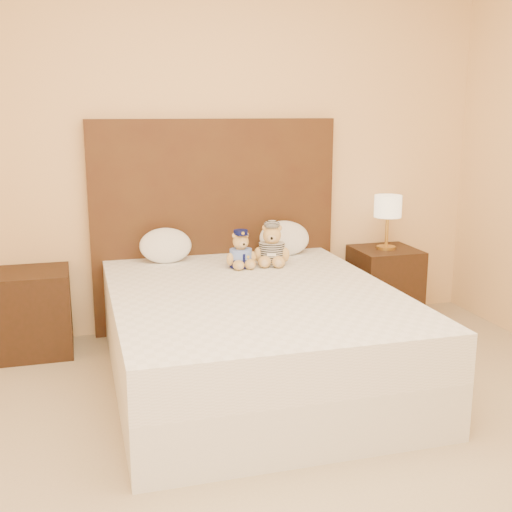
{
  "coord_description": "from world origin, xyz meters",
  "views": [
    {
      "loc": [
        -0.95,
        -2.22,
        1.56
      ],
      "look_at": [
        0.09,
        1.45,
        0.69
      ],
      "focal_mm": 45.0,
      "sensor_mm": 36.0,
      "label": 1
    }
  ],
  "objects_px": {
    "bed": "(253,335)",
    "pillow_right": "(285,236)",
    "nightstand_left": "(35,312)",
    "pillow_left": "(166,244)",
    "lamp": "(388,209)",
    "teddy_prisoner": "(272,244)",
    "teddy_police": "(241,249)",
    "nightstand_right": "(384,284)"
  },
  "relations": [
    {
      "from": "bed",
      "to": "lamp",
      "type": "distance_m",
      "value": 1.59
    },
    {
      "from": "nightstand_left",
      "to": "bed",
      "type": "bearing_deg",
      "value": -32.62
    },
    {
      "from": "lamp",
      "to": "teddy_police",
      "type": "distance_m",
      "value": 1.23
    },
    {
      "from": "nightstand_left",
      "to": "pillow_left",
      "type": "bearing_deg",
      "value": 1.99
    },
    {
      "from": "lamp",
      "to": "pillow_left",
      "type": "distance_m",
      "value": 1.64
    },
    {
      "from": "teddy_prisoner",
      "to": "pillow_left",
      "type": "distance_m",
      "value": 0.72
    },
    {
      "from": "teddy_prisoner",
      "to": "bed",
      "type": "bearing_deg",
      "value": -98.99
    },
    {
      "from": "pillow_right",
      "to": "lamp",
      "type": "bearing_deg",
      "value": -2.18
    },
    {
      "from": "bed",
      "to": "nightstand_left",
      "type": "relative_size",
      "value": 3.64
    },
    {
      "from": "teddy_police",
      "to": "pillow_right",
      "type": "height_order",
      "value": "pillow_right"
    },
    {
      "from": "bed",
      "to": "pillow_left",
      "type": "xyz_separation_m",
      "value": [
        -0.38,
        0.83,
        0.4
      ]
    },
    {
      "from": "teddy_police",
      "to": "teddy_prisoner",
      "type": "bearing_deg",
      "value": -1.33
    },
    {
      "from": "pillow_left",
      "to": "pillow_right",
      "type": "bearing_deg",
      "value": 0.0
    },
    {
      "from": "nightstand_right",
      "to": "pillow_right",
      "type": "distance_m",
      "value": 0.89
    },
    {
      "from": "lamp",
      "to": "pillow_right",
      "type": "height_order",
      "value": "lamp"
    },
    {
      "from": "nightstand_left",
      "to": "pillow_left",
      "type": "height_order",
      "value": "pillow_left"
    },
    {
      "from": "teddy_police",
      "to": "pillow_left",
      "type": "bearing_deg",
      "value": 142.33
    },
    {
      "from": "lamp",
      "to": "pillow_right",
      "type": "xyz_separation_m",
      "value": [
        -0.79,
        0.03,
        -0.17
      ]
    },
    {
      "from": "lamp",
      "to": "teddy_police",
      "type": "bearing_deg",
      "value": -167.5
    },
    {
      "from": "pillow_left",
      "to": "teddy_prisoner",
      "type": "bearing_deg",
      "value": -22.79
    },
    {
      "from": "nightstand_right",
      "to": "teddy_prisoner",
      "type": "relative_size",
      "value": 1.98
    },
    {
      "from": "nightstand_left",
      "to": "teddy_prisoner",
      "type": "relative_size",
      "value": 1.98
    },
    {
      "from": "teddy_prisoner",
      "to": "pillow_right",
      "type": "distance_m",
      "value": 0.33
    },
    {
      "from": "lamp",
      "to": "teddy_prisoner",
      "type": "bearing_deg",
      "value": -165.52
    },
    {
      "from": "bed",
      "to": "pillow_right",
      "type": "xyz_separation_m",
      "value": [
        0.46,
        0.83,
        0.4
      ]
    },
    {
      "from": "lamp",
      "to": "pillow_left",
      "type": "bearing_deg",
      "value": 178.95
    },
    {
      "from": "teddy_prisoner",
      "to": "pillow_right",
      "type": "relative_size",
      "value": 0.76
    },
    {
      "from": "lamp",
      "to": "pillow_left",
      "type": "relative_size",
      "value": 1.13
    },
    {
      "from": "teddy_police",
      "to": "pillow_right",
      "type": "relative_size",
      "value": 0.67
    },
    {
      "from": "nightstand_right",
      "to": "pillow_right",
      "type": "height_order",
      "value": "pillow_right"
    },
    {
      "from": "nightstand_left",
      "to": "lamp",
      "type": "relative_size",
      "value": 1.38
    },
    {
      "from": "nightstand_left",
      "to": "teddy_prisoner",
      "type": "xyz_separation_m",
      "value": [
        1.53,
        -0.25,
        0.41
      ]
    },
    {
      "from": "pillow_left",
      "to": "lamp",
      "type": "bearing_deg",
      "value": -1.05
    },
    {
      "from": "teddy_police",
      "to": "pillow_right",
      "type": "bearing_deg",
      "value": 31.69
    },
    {
      "from": "bed",
      "to": "teddy_prisoner",
      "type": "bearing_deg",
      "value": 62.85
    },
    {
      "from": "lamp",
      "to": "nightstand_left",
      "type": "bearing_deg",
      "value": 180.0
    },
    {
      "from": "nightstand_left",
      "to": "nightstand_right",
      "type": "bearing_deg",
      "value": 0.0
    },
    {
      "from": "teddy_police",
      "to": "pillow_left",
      "type": "distance_m",
      "value": 0.54
    },
    {
      "from": "nightstand_left",
      "to": "pillow_left",
      "type": "xyz_separation_m",
      "value": [
        0.87,
        0.03,
        0.4
      ]
    },
    {
      "from": "bed",
      "to": "lamp",
      "type": "bearing_deg",
      "value": 32.62
    },
    {
      "from": "lamp",
      "to": "teddy_prisoner",
      "type": "height_order",
      "value": "lamp"
    },
    {
      "from": "teddy_prisoner",
      "to": "pillow_right",
      "type": "height_order",
      "value": "teddy_prisoner"
    }
  ]
}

